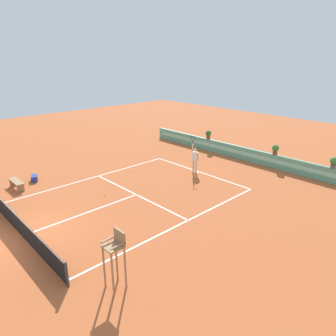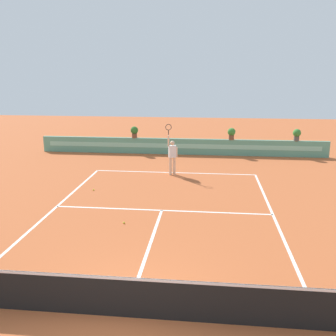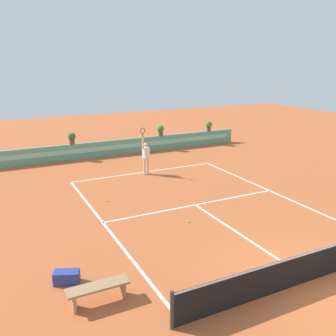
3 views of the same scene
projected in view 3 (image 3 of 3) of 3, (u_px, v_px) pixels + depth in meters
The scene contains 12 objects.
ground_plane at pixel (200, 208), 15.66m from camera, with size 60.00×60.00×0.00m, color #B2562D.
court_lines at pixel (192, 202), 16.27m from camera, with size 8.32×11.94×0.01m.
net at pixel (312, 264), 10.36m from camera, with size 8.92×0.10×1.00m.
back_wall_barrier at pixel (118, 147), 24.44m from camera, with size 18.00×0.21×1.00m.
bench_courtside at pixel (98, 290), 9.44m from camera, with size 1.60×0.44×0.51m.
gear_bag at pixel (67, 277), 10.34m from camera, with size 0.70×0.36×0.36m, color navy.
tennis_player at pixel (146, 155), 20.07m from camera, with size 0.60×0.32×2.58m.
tennis_ball_near_baseline at pixel (107, 201), 16.39m from camera, with size 0.07×0.07×0.07m, color #CCE033.
tennis_ball_mid_court at pixel (188, 221), 14.30m from camera, with size 0.07×0.07×0.07m, color #CCE033.
potted_plant_left at pixel (72, 138), 22.91m from camera, with size 0.48×0.48×0.72m.
potted_plant_far_right at pixel (209, 125), 27.20m from camera, with size 0.48×0.48×0.72m.
potted_plant_right at pixel (161, 130), 25.52m from camera, with size 0.48×0.48×0.72m.
Camera 3 is at (-7.72, -6.43, 5.98)m, focal length 39.71 mm.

